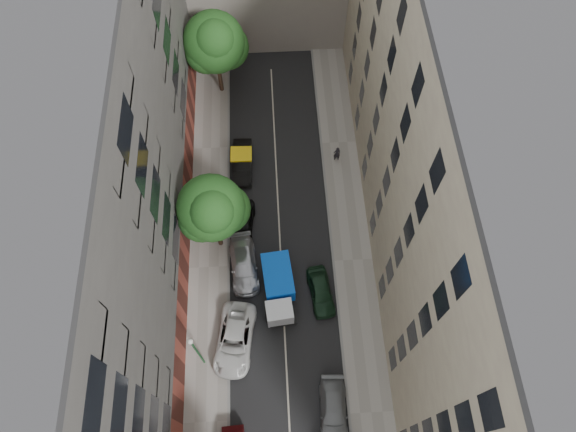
{
  "coord_description": "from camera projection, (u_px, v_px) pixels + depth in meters",
  "views": [
    {
      "loc": [
        -0.28,
        -14.91,
        36.45
      ],
      "look_at": [
        0.58,
        0.99,
        6.0
      ],
      "focal_mm": 32.0,
      "sensor_mm": 36.0,
      "label": 1
    }
  ],
  "objects": [
    {
      "name": "ground",
      "position": [
        281.0,
        264.0,
        39.21
      ],
      "size": [
        120.0,
        120.0,
        0.0
      ],
      "primitive_type": "plane",
      "color": "#4C4C49",
      "rests_on": "ground"
    },
    {
      "name": "road_surface",
      "position": [
        281.0,
        264.0,
        39.2
      ],
      "size": [
        8.0,
        44.0,
        0.02
      ],
      "primitive_type": "cube",
      "color": "black",
      "rests_on": "ground"
    },
    {
      "name": "sidewalk_left",
      "position": [
        209.0,
        267.0,
        39.0
      ],
      "size": [
        3.0,
        44.0,
        0.15
      ],
      "primitive_type": "cube",
      "color": "gray",
      "rests_on": "ground"
    },
    {
      "name": "sidewalk_right",
      "position": [
        353.0,
        260.0,
        39.28
      ],
      "size": [
        3.0,
        44.0,
        0.15
      ],
      "primitive_type": "cube",
      "color": "gray",
      "rests_on": "ground"
    },
    {
      "name": "building_left",
      "position": [
        92.0,
        209.0,
        30.07
      ],
      "size": [
        8.0,
        44.0,
        20.0
      ],
      "primitive_type": "cube",
      "color": "#4B4946",
      "rests_on": "ground"
    },
    {
      "name": "building_right",
      "position": [
        463.0,
        191.0,
        30.62
      ],
      "size": [
        8.0,
        44.0,
        20.0
      ],
      "primitive_type": "cube",
      "color": "#B6AB8D",
      "rests_on": "ground"
    },
    {
      "name": "tarp_truck",
      "position": [
        278.0,
        288.0,
        36.98
      ],
      "size": [
        2.45,
        5.2,
        2.32
      ],
      "rotation": [
        0.0,
        0.0,
        0.1
      ],
      "color": "black",
      "rests_on": "ground"
    },
    {
      "name": "car_left_2",
      "position": [
        235.0,
        340.0,
        35.77
      ],
      "size": [
        3.3,
        5.71,
        1.5
      ],
      "primitive_type": "imported",
      "rotation": [
        0.0,
        0.0,
        -0.16
      ],
      "color": "silver",
      "rests_on": "ground"
    },
    {
      "name": "car_left_3",
      "position": [
        244.0,
        265.0,
        38.42
      ],
      "size": [
        2.46,
        5.06,
        1.42
      ],
      "primitive_type": "imported",
      "rotation": [
        0.0,
        0.0,
        0.1
      ],
      "color": "#BBBBC0",
      "rests_on": "ground"
    },
    {
      "name": "car_left_4",
      "position": [
        243.0,
        222.0,
        40.11
      ],
      "size": [
        2.08,
        4.14,
        1.35
      ],
      "primitive_type": "imported",
      "rotation": [
        0.0,
        0.0,
        -0.13
      ],
      "color": "black",
      "rests_on": "ground"
    },
    {
      "name": "car_left_5",
      "position": [
        242.0,
        162.0,
        42.65
      ],
      "size": [
        1.66,
        4.5,
        1.47
      ],
      "primitive_type": "imported",
      "rotation": [
        0.0,
        0.0,
        -0.02
      ],
      "color": "black",
      "rests_on": "ground"
    },
    {
      "name": "car_right_1",
      "position": [
        333.0,
        410.0,
        33.72
      ],
      "size": [
        2.0,
        4.47,
        1.27
      ],
      "primitive_type": "imported",
      "rotation": [
        0.0,
        0.0,
        -0.05
      ],
      "color": "slate",
      "rests_on": "ground"
    },
    {
      "name": "car_right_2",
      "position": [
        321.0,
        292.0,
        37.47
      ],
      "size": [
        2.12,
        4.17,
        1.36
      ],
      "primitive_type": "imported",
      "rotation": [
        0.0,
        0.0,
        0.13
      ],
      "color": "black",
      "rests_on": "ground"
    },
    {
      "name": "tree_mid",
      "position": [
        213.0,
        210.0,
        34.88
      ],
      "size": [
        5.02,
        4.71,
        8.3
      ],
      "color": "#382619",
      "rests_on": "sidewalk_left"
    },
    {
      "name": "tree_far",
      "position": [
        216.0,
        45.0,
        42.11
      ],
      "size": [
        5.38,
        5.11,
        8.36
      ],
      "color": "#382619",
      "rests_on": "sidewalk_left"
    },
    {
      "name": "lamp_post",
      "position": [
        196.0,
        350.0,
        32.36
      ],
      "size": [
        0.36,
        0.36,
        5.97
      ],
      "color": "#185628",
      "rests_on": "sidewalk_left"
    },
    {
      "name": "pedestrian",
      "position": [
        337.0,
        154.0,
        42.75
      ],
      "size": [
        0.64,
        0.46,
        1.64
      ],
      "primitive_type": "imported",
      "rotation": [
        0.0,
        0.0,
        3.26
      ],
      "color": "black",
      "rests_on": "sidewalk_right"
    }
  ]
}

